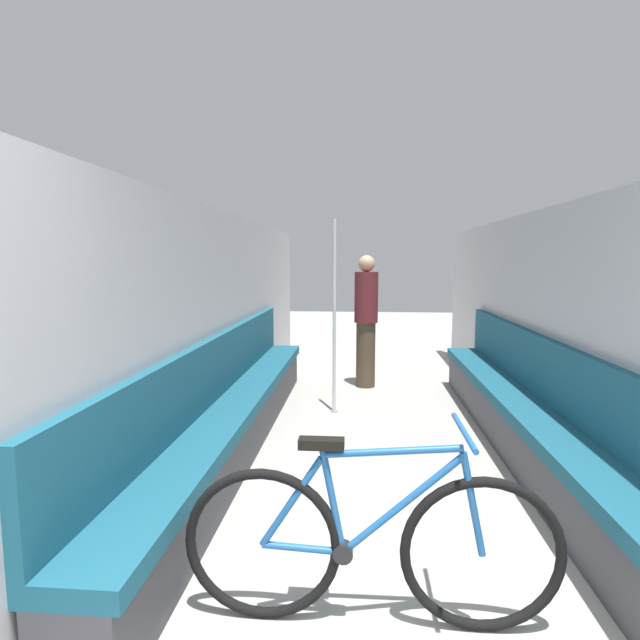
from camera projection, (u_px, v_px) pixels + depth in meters
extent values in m
cube|color=#B2B2B7|center=(199.00, 335.00, 4.00)|extent=(0.10, 9.47, 2.07)
cube|color=#B2B2B7|center=(573.00, 339.00, 3.76)|extent=(0.10, 9.47, 2.07)
cube|color=#3D3D42|center=(239.00, 429.00, 4.27)|extent=(0.35, 5.02, 0.39)
cube|color=#195166|center=(238.00, 401.00, 4.24)|extent=(0.42, 5.02, 0.10)
cube|color=#195166|center=(217.00, 366.00, 4.22)|extent=(0.07, 5.02, 0.51)
cube|color=#3D3D42|center=(524.00, 437.00, 4.07)|extent=(0.35, 5.02, 0.39)
cube|color=#195166|center=(526.00, 408.00, 4.04)|extent=(0.42, 5.02, 0.10)
cube|color=#195166|center=(550.00, 372.00, 3.99)|extent=(0.07, 5.02, 0.51)
torus|color=black|center=(263.00, 544.00, 2.25)|extent=(0.71, 0.05, 0.71)
torus|color=black|center=(482.00, 555.00, 2.17)|extent=(0.71, 0.05, 0.71)
cylinder|color=#1E5693|center=(302.00, 548.00, 2.24)|extent=(0.37, 0.03, 0.05)
cylinder|color=#1E5693|center=(291.00, 502.00, 2.21)|extent=(0.29, 0.03, 0.43)
cylinder|color=#1E5693|center=(332.00, 498.00, 2.20)|extent=(0.13, 0.03, 0.51)
cylinder|color=#1E5693|center=(402.00, 505.00, 2.17)|extent=(0.53, 0.03, 0.49)
cylinder|color=#1E5693|center=(391.00, 451.00, 2.15)|extent=(0.61, 0.03, 0.08)
cylinder|color=#1E5693|center=(473.00, 504.00, 2.15)|extent=(0.13, 0.03, 0.47)
cylinder|color=black|center=(343.00, 552.00, 2.22)|extent=(0.09, 0.06, 0.09)
cube|color=black|center=(321.00, 443.00, 2.17)|extent=(0.20, 0.07, 0.04)
cylinder|color=#1E5693|center=(464.00, 432.00, 2.11)|extent=(0.02, 0.46, 0.02)
cylinder|color=gray|center=(334.00, 411.00, 5.40)|extent=(0.08, 0.08, 0.01)
cylinder|color=silver|center=(334.00, 318.00, 5.28)|extent=(0.04, 0.04, 2.05)
cylinder|color=#473828|center=(366.00, 354.00, 6.44)|extent=(0.25, 0.25, 0.84)
cylinder|color=#5B1E23|center=(366.00, 297.00, 6.35)|extent=(0.30, 0.30, 0.64)
sphere|color=tan|center=(367.00, 264.00, 6.30)|extent=(0.21, 0.21, 0.21)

